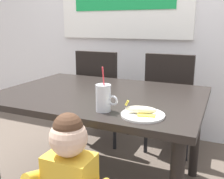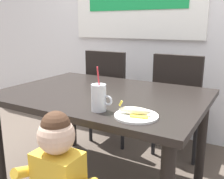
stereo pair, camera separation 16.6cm
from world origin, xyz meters
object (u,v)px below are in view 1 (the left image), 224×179
Objects in this scene: dining_chair_left at (102,92)px; snack_plate at (143,115)px; toddler_standing at (70,178)px; milk_cup at (104,99)px; dining_chair_right at (170,98)px; dining_table at (100,105)px; peeled_banana at (141,110)px.

snack_plate is at bearing 125.97° from dining_chair_left.
milk_cup is at bearing 89.88° from toddler_standing.
dining_chair_right is 1.46m from toddler_standing.
snack_plate is at bearing -38.96° from dining_table.
toddler_standing is 3.64× the size of snack_plate.
dining_chair_right is 3.81× the size of milk_cup.
dining_table is at bearing 119.42° from milk_cup.
milk_cup reaches higher than toddler_standing.
dining_chair_left is at bearing 110.72° from toddler_standing.
dining_table is 1.48× the size of dining_chair_right.
peeled_banana is (0.06, -1.09, 0.23)m from dining_chair_right.
dining_chair_left is 1.15× the size of toddler_standing.
toddler_standing is at bearing 110.72° from dining_chair_left.
dining_chair_left is 4.17× the size of snack_plate.
dining_chair_right reaches higher than peeled_banana.
dining_chair_left is 1.30m from peeled_banana.
dining_chair_left reaches higher than toddler_standing.
dining_table is 1.69× the size of toddler_standing.
dining_chair_right is 4.17× the size of snack_plate.
snack_plate reaches higher than dining_table.
dining_chair_right is at bearing -175.58° from dining_chair_left.
snack_plate is (0.22, 0.01, -0.06)m from milk_cup.
dining_chair_left is at bearing 116.85° from milk_cup.
dining_table is 0.55m from peeled_banana.
dining_table is 8.07× the size of peeled_banana.
milk_cup is at bearing -60.58° from dining_table.
dining_table is at bearing 141.04° from snack_plate.
toddler_standing is 4.78× the size of peeled_banana.
dining_table is at bearing 105.62° from toddler_standing.
dining_chair_right reaches higher than toddler_standing.
peeled_banana is (0.22, 0.36, 0.24)m from toddler_standing.
toddler_standing is 0.45m from milk_cup.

